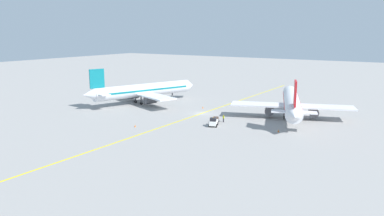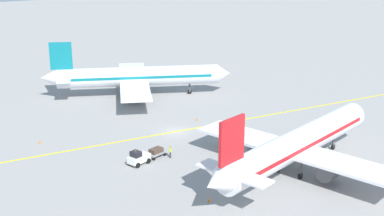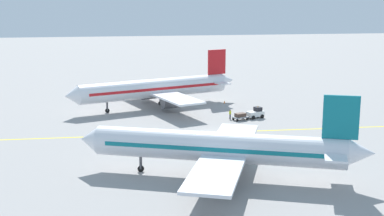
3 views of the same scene
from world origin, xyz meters
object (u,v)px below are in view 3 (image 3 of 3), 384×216
Objects in this scene: traffic_cone_mid_apron at (339,134)px; traffic_cone_by_wingtip at (178,137)px; airplane_adjacent_stand at (156,89)px; ground_crew_worker at (230,114)px; traffic_cone_near_nose at (225,102)px; baggage_cart_trailing at (240,116)px; baggage_tug_white at (256,113)px; airplane_at_gate at (221,148)px.

traffic_cone_mid_apron and traffic_cone_by_wingtip have the same top height.
ground_crew_worker is at bearing -134.26° from airplane_adjacent_stand.
traffic_cone_near_nose and traffic_cone_mid_apron have the same top height.
baggage_cart_trailing is 5.32× the size of traffic_cone_mid_apron.
baggage_tug_white reaches higher than traffic_cone_mid_apron.
ground_crew_worker is at bearing -42.40° from traffic_cone_by_wingtip.
ground_crew_worker is 16.00m from traffic_cone_by_wingtip.
traffic_cone_near_nose is at bearing -1.43° from baggage_cart_trailing.
baggage_cart_trailing is 1.97m from ground_crew_worker.
airplane_at_gate reaches higher than ground_crew_worker.
airplane_adjacent_stand is 36.80m from traffic_cone_mid_apron.
airplane_at_gate reaches higher than traffic_cone_mid_apron.
baggage_tug_white is 13.87m from traffic_cone_near_nose.
airplane_at_gate is 20.39× the size of ground_crew_worker.
airplane_adjacent_stand is 18.94m from baggage_cart_trailing.
baggage_tug_white is at bearing -69.45° from baggage_cart_trailing.
traffic_cone_near_nose and traffic_cone_by_wingtip have the same top height.
traffic_cone_near_nose is at bearing -8.11° from ground_crew_worker.
airplane_at_gate is at bearing 161.73° from baggage_cart_trailing.
baggage_cart_trailing is 16.29m from traffic_cone_by_wingtip.
traffic_cone_mid_apron is at bearing -135.01° from baggage_cart_trailing.
traffic_cone_near_nose is (43.47, -9.85, -3.43)m from airplane_at_gate.
traffic_cone_mid_apron is (-13.85, -9.60, -0.63)m from baggage_tug_white.
airplane_adjacent_stand is 10.33× the size of baggage_tug_white.
baggage_cart_trailing is 14.76m from traffic_cone_near_nose.
traffic_cone_near_nose is 1.00× the size of traffic_cone_by_wingtip.
airplane_adjacent_stand reaches higher than traffic_cone_near_nose.
baggage_tug_white is (29.88, -12.57, -2.81)m from airplane_at_gate.
traffic_cone_near_nose is at bearing 11.32° from baggage_tug_white.
traffic_cone_by_wingtip is (-11.80, 10.78, -0.63)m from ground_crew_worker.
traffic_cone_by_wingtip is at bearing 137.60° from ground_crew_worker.
airplane_at_gate is at bearing -171.02° from traffic_cone_by_wingtip.
traffic_cone_near_nose is at bearing -12.77° from airplane_at_gate.
airplane_at_gate reaches higher than traffic_cone_by_wingtip.
baggage_cart_trailing is 5.32× the size of traffic_cone_near_nose.
ground_crew_worker is at bearing 171.89° from traffic_cone_near_nose.
baggage_tug_white is 16.86m from traffic_cone_mid_apron.
baggage_tug_white reaches higher than traffic_cone_near_nose.
ground_crew_worker reaches higher than traffic_cone_mid_apron.
traffic_cone_near_nose is at bearing -82.37° from airplane_adjacent_stand.
baggage_tug_white is 3.30m from baggage_cart_trailing.
airplane_adjacent_stand reaches higher than traffic_cone_by_wingtip.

